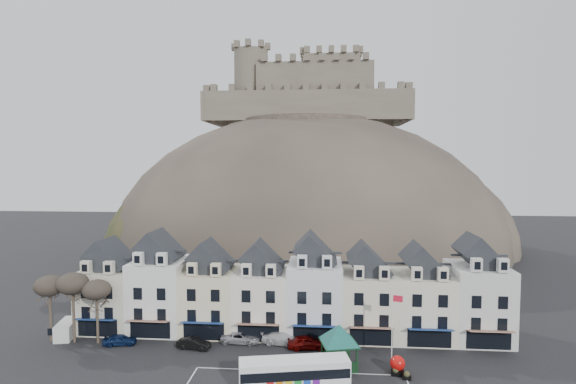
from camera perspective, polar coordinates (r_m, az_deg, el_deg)
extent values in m
cube|color=beige|center=(66.15, -21.43, -12.32)|extent=(6.80, 8.00, 8.00)
cube|color=#202328|center=(64.92, -21.54, -7.91)|extent=(6.80, 5.76, 2.80)
cube|color=beige|center=(62.55, -24.25, -8.70)|extent=(1.20, 0.80, 1.60)
cube|color=beige|center=(61.18, -21.77, -8.91)|extent=(1.20, 0.80, 1.60)
cube|color=black|center=(63.55, -23.03, -15.59)|extent=(5.10, 0.06, 2.20)
cube|color=navy|center=(62.58, -23.35, -14.65)|extent=(5.10, 1.29, 0.43)
cube|color=white|center=(63.37, -15.78, -12.36)|extent=(6.80, 8.00, 9.20)
cube|color=#202328|center=(62.01, -15.88, -7.20)|extent=(6.80, 5.76, 2.80)
cube|color=white|center=(59.35, -18.48, -8.04)|extent=(1.20, 0.80, 1.60)
cube|color=white|center=(58.25, -15.74, -8.21)|extent=(1.20, 0.80, 1.60)
cube|color=black|center=(60.82, -17.11, -16.35)|extent=(5.10, 0.06, 2.20)
cube|color=maroon|center=(59.80, -17.38, -15.39)|extent=(5.10, 1.29, 0.43)
cube|color=beige|center=(61.56, -9.67, -13.33)|extent=(6.80, 8.00, 8.00)
cube|color=#202328|center=(60.23, -9.73, -8.60)|extent=(6.80, 5.76, 2.80)
cube|color=beige|center=(57.32, -12.10, -9.58)|extent=(1.20, 0.80, 1.60)
cube|color=beige|center=(56.54, -9.15, -9.73)|extent=(1.20, 0.80, 1.60)
cube|color=black|center=(58.75, -10.66, -16.98)|extent=(5.10, 0.06, 2.20)
cube|color=navy|center=(57.70, -10.86, -16.00)|extent=(5.10, 1.29, 0.43)
cube|color=white|center=(60.29, -3.21, -13.65)|extent=(6.80, 8.00, 8.00)
cube|color=#202328|center=(58.94, -3.23, -8.83)|extent=(6.80, 5.76, 2.80)
cube|color=white|center=(55.77, -5.29, -9.89)|extent=(1.20, 0.80, 1.60)
cube|color=white|center=(55.34, -2.19, -9.98)|extent=(1.20, 0.80, 1.60)
cube|color=black|center=(57.42, -3.78, -17.43)|extent=(5.10, 0.06, 2.20)
cube|color=maroon|center=(56.34, -3.89, -16.44)|extent=(5.10, 1.29, 0.43)
cube|color=white|center=(59.59, 3.45, -13.26)|extent=(6.80, 8.00, 9.20)
cube|color=#202328|center=(58.15, 3.48, -7.79)|extent=(6.80, 5.76, 2.80)
cube|color=white|center=(54.75, 1.81, -8.84)|extent=(1.20, 0.80, 1.60)
cube|color=white|center=(54.68, 4.98, -8.87)|extent=(1.20, 0.80, 1.60)
cube|color=black|center=(56.88, 3.35, -17.64)|extent=(5.10, 0.06, 2.20)
cube|color=navy|center=(55.79, 3.33, -16.65)|extent=(5.10, 1.29, 0.43)
cube|color=silver|center=(60.02, 10.15, -13.79)|extent=(6.80, 8.00, 8.00)
cube|color=#202328|center=(58.66, 10.21, -8.94)|extent=(6.80, 5.76, 2.80)
cube|color=silver|center=(55.11, 9.00, -10.08)|extent=(1.20, 0.80, 1.60)
cube|color=silver|center=(55.42, 12.13, -10.05)|extent=(1.20, 0.80, 1.60)
cube|color=black|center=(57.14, 10.52, -17.59)|extent=(5.10, 0.06, 2.20)
cube|color=maroon|center=(56.06, 10.60, -16.60)|extent=(5.10, 1.29, 0.43)
cube|color=silver|center=(61.04, 16.70, -13.59)|extent=(6.80, 8.00, 8.00)
cube|color=#202328|center=(59.70, 16.80, -8.82)|extent=(6.80, 5.76, 2.80)
cube|color=silver|center=(56.04, 16.05, -9.96)|extent=(1.20, 0.80, 1.60)
cube|color=silver|center=(56.70, 19.06, -9.86)|extent=(1.20, 0.80, 1.60)
cube|color=black|center=(58.21, 17.51, -17.30)|extent=(5.10, 0.06, 2.20)
cube|color=navy|center=(57.14, 17.69, -16.32)|extent=(5.10, 1.29, 0.43)
cube|color=silver|center=(62.60, 22.96, -12.72)|extent=(6.80, 8.00, 9.20)
cube|color=#202328|center=(61.24, 23.11, -7.50)|extent=(6.80, 5.76, 2.80)
cube|color=silver|center=(57.49, 22.81, -8.53)|extent=(1.20, 0.80, 1.60)
cube|color=silver|center=(58.48, 25.63, -8.40)|extent=(1.20, 0.80, 1.60)
cube|color=black|center=(60.03, 24.13, -16.80)|extent=(5.10, 0.06, 2.20)
cube|color=maroon|center=(58.99, 24.39, -15.83)|extent=(5.10, 1.29, 0.43)
ellipsoid|color=#312C26|center=(113.22, 2.31, -7.43)|extent=(96.00, 76.00, 68.00)
ellipsoid|color=#29341A|center=(110.50, -9.40, -7.76)|extent=(52.00, 44.00, 42.00)
ellipsoid|color=#312C26|center=(118.66, 14.14, -7.02)|extent=(56.00, 48.00, 46.00)
ellipsoid|color=#29341A|center=(99.81, -0.35, -8.96)|extent=(40.00, 28.00, 28.00)
ellipsoid|color=#312C26|center=(101.53, 7.74, -8.78)|extent=(36.00, 28.00, 24.00)
cylinder|color=#312C26|center=(111.40, 2.36, 8.41)|extent=(30.00, 30.00, 3.00)
cube|color=brown|center=(107.88, 2.27, 10.96)|extent=(48.00, 2.20, 7.00)
cube|color=brown|center=(127.73, 2.66, 9.85)|extent=(48.00, 2.20, 7.00)
cube|color=brown|center=(121.13, -9.12, 10.14)|extent=(2.20, 22.00, 7.00)
cube|color=brown|center=(119.30, 14.27, 10.16)|extent=(2.20, 22.00, 7.00)
cube|color=brown|center=(118.49, 3.48, 13.00)|extent=(28.00, 18.00, 10.00)
cube|color=brown|center=(120.69, 5.46, 13.55)|extent=(14.00, 12.00, 13.00)
cylinder|color=brown|center=(116.01, -4.70, 13.19)|extent=(8.40, 8.40, 18.00)
cylinder|color=silver|center=(122.53, 5.49, 17.70)|extent=(0.16, 0.16, 5.00)
cylinder|color=#3C2F26|center=(64.38, -27.92, -14.01)|extent=(0.32, 0.32, 5.74)
ellipsoid|color=#383028|center=(63.27, -28.04, -10.47)|extent=(3.61, 3.61, 2.54)
cylinder|color=#3C2F26|center=(62.82, -25.55, -14.25)|extent=(0.32, 0.32, 6.02)
ellipsoid|color=#383028|center=(61.65, -25.66, -10.44)|extent=(3.78, 3.78, 2.67)
cylinder|color=#3C2F26|center=(61.51, -23.04, -14.85)|extent=(0.32, 0.32, 5.46)
ellipsoid|color=#383028|center=(60.39, -23.14, -11.33)|extent=(3.43, 3.43, 2.42)
cube|color=white|center=(46.96, 0.81, -21.85)|extent=(10.98, 4.46, 2.45)
cube|color=black|center=(46.90, 0.81, -21.70)|extent=(10.79, 4.49, 0.93)
cube|color=white|center=(46.49, 0.81, -20.61)|extent=(10.76, 4.32, 0.24)
cube|color=orange|center=(47.46, 7.61, -20.33)|extent=(0.28, 1.16, 0.27)
cylinder|color=black|center=(48.98, 4.67, -22.44)|extent=(0.98, 0.49, 0.94)
cylinder|color=black|center=(48.26, -3.76, -22.86)|extent=(0.98, 0.49, 0.94)
cube|color=black|center=(52.63, 4.33, -19.41)|extent=(0.20, 0.20, 2.71)
cube|color=black|center=(53.35, 7.70, -19.10)|extent=(0.20, 0.20, 2.71)
cube|color=black|center=(49.93, 5.17, -20.75)|extent=(0.20, 0.20, 2.71)
cube|color=black|center=(50.68, 8.74, -20.39)|extent=(0.20, 0.20, 2.71)
cube|color=black|center=(51.09, 6.50, -18.51)|extent=(4.48, 4.48, 0.14)
cone|color=#125041|center=(50.72, 6.51, -17.45)|extent=(7.26, 7.26, 2.03)
cube|color=black|center=(51.72, 13.73, -21.28)|extent=(1.47, 1.47, 0.50)
sphere|color=#BE0D0A|center=(51.34, 13.75, -20.37)|extent=(1.57, 1.57, 1.57)
cylinder|color=silver|center=(52.40, 13.07, -16.53)|extent=(0.12, 0.12, 7.93)
cube|color=red|center=(51.26, 13.75, -13.03)|extent=(1.05, 0.34, 0.69)
cube|color=silver|center=(65.56, -26.23, -15.35)|extent=(2.76, 4.68, 2.00)
cube|color=black|center=(65.44, -26.24, -15.04)|extent=(1.79, 0.45, 0.86)
cube|color=black|center=(51.34, 13.51, -21.50)|extent=(0.99, 0.64, 0.46)
sphere|color=#29341A|center=(51.19, 13.51, -21.13)|extent=(0.64, 0.64, 0.64)
cube|color=black|center=(50.82, 14.85, -21.81)|extent=(0.94, 0.57, 0.44)
sphere|color=#29341A|center=(50.67, 14.85, -21.45)|extent=(0.62, 0.62, 0.62)
imported|color=#0D1D43|center=(60.56, -20.55, -17.16)|extent=(4.13, 2.33, 1.33)
imported|color=black|center=(57.15, -11.88, -18.30)|extent=(4.15, 1.95, 1.32)
imported|color=#A4A5AB|center=(58.03, -6.03, -17.88)|extent=(4.80, 2.41, 1.33)
imported|color=silver|center=(57.28, -0.66, -18.06)|extent=(5.47, 2.95, 1.51)
imported|color=#4E0504|center=(56.07, 2.40, -18.53)|extent=(4.82, 2.42, 1.57)
imported|color=black|center=(57.14, 6.09, -18.23)|extent=(4.12, 1.54, 1.34)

